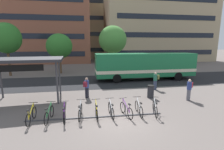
{
  "coord_description": "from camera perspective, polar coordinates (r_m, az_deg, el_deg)",
  "views": [
    {
      "loc": [
        -1.9,
        -8.8,
        4.35
      ],
      "look_at": [
        0.43,
        4.78,
        1.73
      ],
      "focal_mm": 26.55,
      "sensor_mm": 36.0,
      "label": 1
    }
  ],
  "objects": [
    {
      "name": "bus_lane_asphalt",
      "position": [
        19.53,
        -3.9,
        -2.11
      ],
      "size": [
        80.0,
        7.2,
        0.01
      ],
      "primitive_type": "cube",
      "color": "#232326",
      "rests_on": "ground"
    },
    {
      "name": "street_tree_0",
      "position": [
        26.39,
        -32.61,
        10.62
      ],
      "size": [
        3.76,
        3.76,
        7.07
      ],
      "color": "brown",
      "rests_on": "ground"
    },
    {
      "name": "parked_bicycle_yellow_4",
      "position": [
        10.11,
        -5.36,
        -12.39
      ],
      "size": [
        0.52,
        1.72,
        0.99
      ],
      "rotation": [
        0.0,
        0.0,
        1.56
      ],
      "color": "black",
      "rests_on": "ground"
    },
    {
      "name": "commuter_olive_pack_2",
      "position": [
        16.28,
        14.79,
        -1.53
      ],
      "size": [
        0.53,
        0.36,
        1.7
      ],
      "rotation": [
        0.0,
        0.0,
        3.09
      ],
      "color": "#2D3851",
      "rests_on": "ground"
    },
    {
      "name": "parked_bicycle_purple_6",
      "position": [
        10.33,
        4.93,
        -11.86
      ],
      "size": [
        0.55,
        1.7,
        0.99
      ],
      "rotation": [
        0.0,
        0.0,
        1.77
      ],
      "color": "black",
      "rests_on": "ground"
    },
    {
      "name": "parked_bicycle_purple_2",
      "position": [
        10.11,
        -16.11,
        -12.77
      ],
      "size": [
        0.52,
        1.72,
        0.99
      ],
      "rotation": [
        0.0,
        0.0,
        1.63
      ],
      "color": "black",
      "rests_on": "ground"
    },
    {
      "name": "building_centre_block",
      "position": [
        55.2,
        -3.72,
        15.31
      ],
      "size": [
        14.78,
        13.92,
        17.47
      ],
      "color": "tan",
      "rests_on": "ground"
    },
    {
      "name": "trash_bin",
      "position": [
        13.87,
        13.15,
        -5.56
      ],
      "size": [
        0.55,
        0.55,
        1.03
      ],
      "color": "#232328",
      "rests_on": "ground"
    },
    {
      "name": "building_right_wing",
      "position": [
        45.49,
        15.87,
        19.66
      ],
      "size": [
        26.56,
        10.17,
        23.37
      ],
      "color": "tan",
      "rests_on": "ground"
    },
    {
      "name": "parked_bicycle_white_7",
      "position": [
        10.62,
        9.21,
        -11.3
      ],
      "size": [
        0.52,
        1.72,
        0.99
      ],
      "rotation": [
        0.0,
        0.0,
        1.52
      ],
      "color": "black",
      "rests_on": "ground"
    },
    {
      "name": "ground",
      "position": [
        10.0,
        2.29,
        -15.03
      ],
      "size": [
        200.0,
        200.0,
        0.0
      ],
      "primitive_type": "plane",
      "color": "#6B605B"
    },
    {
      "name": "parked_bicycle_silver_5",
      "position": [
        10.25,
        -0.33,
        -11.99
      ],
      "size": [
        0.52,
        1.72,
        0.99
      ],
      "rotation": [
        0.0,
        0.0,
        1.6
      ],
      "color": "black",
      "rests_on": "ground"
    },
    {
      "name": "street_tree_2",
      "position": [
        25.41,
        -17.68,
        9.43
      ],
      "size": [
        3.69,
        3.69,
        5.78
      ],
      "color": "brown",
      "rests_on": "ground"
    },
    {
      "name": "building_left_wing",
      "position": [
        42.74,
        -22.23,
        18.88
      ],
      "size": [
        19.89,
        10.13,
        21.88
      ],
      "color": "brown",
      "rests_on": "ground"
    },
    {
      "name": "transit_shelter",
      "position": [
        13.94,
        -27.66,
        4.23
      ],
      "size": [
        5.51,
        3.53,
        3.28
      ],
      "rotation": [
        0.0,
        0.0,
        0.06
      ],
      "color": "#38383D",
      "rests_on": "ground"
    },
    {
      "name": "parked_bicycle_white_8",
      "position": [
        10.8,
        14.58,
        -11.15
      ],
      "size": [
        0.63,
        1.67,
        0.99
      ],
      "rotation": [
        0.0,
        0.0,
        1.3
      ],
      "color": "black",
      "rests_on": "ground"
    },
    {
      "name": "parked_bicycle_silver_3",
      "position": [
        10.18,
        -10.86,
        -12.36
      ],
      "size": [
        0.52,
        1.72,
        0.99
      ],
      "rotation": [
        0.0,
        0.0,
        1.47
      ],
      "color": "black",
      "rests_on": "ground"
    },
    {
      "name": "parked_bicycle_yellow_0",
      "position": [
        10.54,
        -26.04,
        -12.48
      ],
      "size": [
        0.52,
        1.72,
        0.99
      ],
      "rotation": [
        0.0,
        0.0,
        1.53
      ],
      "color": "black",
      "rests_on": "ground"
    },
    {
      "name": "city_bus",
      "position": [
        20.5,
        11.52,
        3.34
      ],
      "size": [
        12.04,
        2.65,
        3.2
      ],
      "rotation": [
        0.0,
        0.0,
        -0.0
      ],
      "color": "#196B3D",
      "rests_on": "ground"
    },
    {
      "name": "commuter_red_pack_0",
      "position": [
        14.13,
        25.09,
        -4.1
      ],
      "size": [
        0.6,
        0.55,
        1.68
      ],
      "rotation": [
        0.0,
        0.0,
        3.76
      ],
      "color": "#565660",
      "rests_on": "ground"
    },
    {
      "name": "parked_bicycle_green_1",
      "position": [
        10.32,
        -20.83,
        -12.56
      ],
      "size": [
        0.52,
        1.72,
        0.99
      ],
      "rotation": [
        0.0,
        0.0,
        1.46
      ],
      "color": "black",
      "rests_on": "ground"
    },
    {
      "name": "street_tree_1",
      "position": [
        27.17,
        0.26,
        12.05
      ],
      "size": [
        4.46,
        4.46,
        7.18
      ],
      "color": "brown",
      "rests_on": "ground"
    },
    {
      "name": "commuter_maroon_pack_1",
      "position": [
        13.51,
        -8.74,
        -3.86
      ],
      "size": [
        0.53,
        0.61,
        1.68
      ],
      "rotation": [
        0.0,
        0.0,
        1.05
      ],
      "color": "black",
      "rests_on": "ground"
    },
    {
      "name": "bike_rack",
      "position": [
        10.22,
        -5.6,
        -13.89
      ],
      "size": [
        8.1,
        0.35,
        0.7
      ],
      "rotation": [
        0.0,
        0.0,
        -0.03
      ],
      "color": "#47474C",
      "rests_on": "ground"
    }
  ]
}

